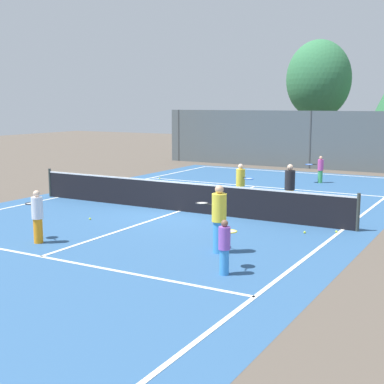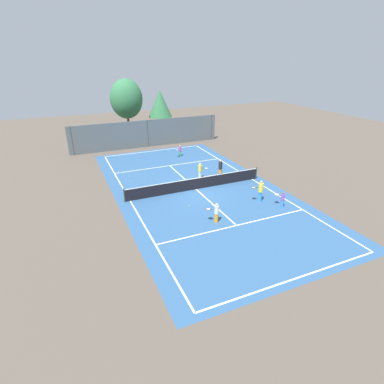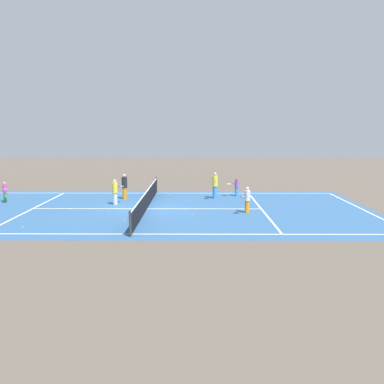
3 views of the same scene
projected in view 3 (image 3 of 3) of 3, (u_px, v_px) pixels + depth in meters
ground_plane at (147, 209)px, 22.78m from camera, size 80.00×80.00×0.00m
court_surface at (147, 209)px, 22.78m from camera, size 13.00×25.00×0.01m
tennis_net at (147, 200)px, 22.70m from camera, size 11.90×0.10×1.10m
player_0 at (115, 192)px, 23.98m from camera, size 0.85×0.70×1.49m
player_1 at (215, 185)px, 26.07m from camera, size 0.94×0.53×1.67m
player_2 at (236, 187)px, 26.97m from camera, size 0.45×0.84×1.19m
player_3 at (247, 199)px, 21.62m from camera, size 0.85×0.64×1.39m
player_4 at (5, 192)px, 24.82m from camera, size 0.82×0.61×1.23m
player_5 at (125, 186)px, 25.85m from camera, size 0.34×0.34×1.60m
tennis_ball_0 at (23, 227)px, 18.45m from camera, size 0.07×0.07×0.07m
tennis_ball_2 at (170, 195)px, 27.40m from camera, size 0.07×0.07×0.07m
tennis_ball_3 at (125, 221)px, 19.66m from camera, size 0.07×0.07×0.07m
tennis_ball_4 at (193, 215)px, 21.05m from camera, size 0.07×0.07×0.07m
tennis_ball_5 at (163, 193)px, 28.14m from camera, size 0.07×0.07×0.07m
tennis_ball_6 at (71, 209)px, 22.51m from camera, size 0.07×0.07×0.07m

